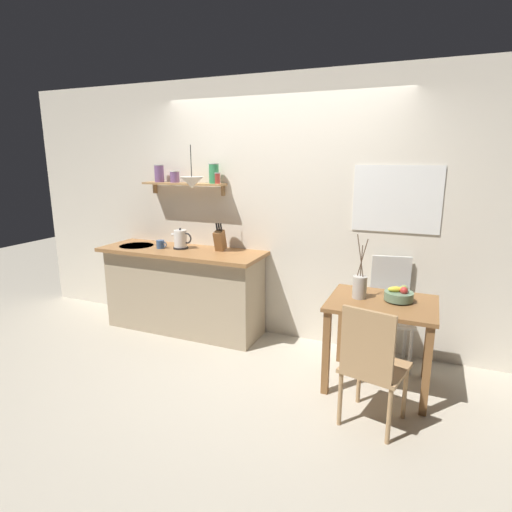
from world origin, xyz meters
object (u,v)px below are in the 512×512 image
dining_table (381,317)px  coffee_mug_by_sink (161,244)px  dining_chair_near (371,362)px  electric_kettle (181,239)px  knife_block (220,240)px  twig_vase (360,286)px  fruit_bowl (399,295)px  dining_chair_far (390,307)px  pendant_lamp (192,182)px

dining_table → coffee_mug_by_sink: coffee_mug_by_sink is taller
dining_chair_near → electric_kettle: electric_kettle is taller
dining_table → knife_block: 1.84m
dining_table → coffee_mug_by_sink: size_ratio=6.84×
electric_kettle → knife_block: size_ratio=0.82×
twig_vase → coffee_mug_by_sink: 2.22m
dining_table → dining_chair_near: size_ratio=0.92×
electric_kettle → knife_block: 0.45m
fruit_bowl → coffee_mug_by_sink: size_ratio=1.85×
fruit_bowl → knife_block: (-1.85, 0.40, 0.24)m
dining_chair_far → electric_kettle: 2.26m
dining_table → twig_vase: twig_vase is taller
twig_vase → coffee_mug_by_sink: twig_vase is taller
coffee_mug_by_sink → fruit_bowl: bearing=-5.9°
electric_kettle → pendant_lamp: pendant_lamp is taller
dining_chair_far → knife_block: bearing=-179.2°
twig_vase → knife_block: (-1.54, 0.44, 0.20)m
coffee_mug_by_sink → pendant_lamp: bearing=-11.2°
dining_chair_near → fruit_bowl: (0.11, 0.68, 0.30)m
dining_chair_far → pendant_lamp: bearing=-172.5°
electric_kettle → knife_block: knife_block is taller
dining_chair_far → coffee_mug_by_sink: bearing=-176.2°
dining_chair_near → knife_block: knife_block is taller
fruit_bowl → coffee_mug_by_sink: (-2.51, 0.26, 0.17)m
electric_kettle → fruit_bowl: bearing=-8.3°
dining_chair_near → dining_chair_far: dining_chair_far is taller
twig_vase → dining_chair_near: bearing=-72.3°
twig_vase → knife_block: size_ratio=1.79×
dining_chair_far → dining_chair_near: bearing=-90.7°
dining_chair_near → pendant_lamp: size_ratio=2.25×
dining_chair_near → dining_chair_far: size_ratio=0.92×
dining_chair_far → electric_kettle: bearing=-177.9°
dining_chair_far → coffee_mug_by_sink: 2.46m
dining_chair_far → electric_kettle: (-2.21, -0.08, 0.48)m
dining_chair_far → twig_vase: twig_vase is taller
dining_chair_far → coffee_mug_by_sink: (-2.42, -0.16, 0.43)m
dining_chair_near → fruit_bowl: size_ratio=4.01×
dining_table → electric_kettle: bearing=169.7°
dining_chair_near → electric_kettle: (-2.19, 1.02, 0.52)m
dining_table → twig_vase: size_ratio=1.58×
dining_table → pendant_lamp: size_ratio=2.08×
dining_chair_near → knife_block: size_ratio=3.07×
dining_chair_far → twig_vase: 0.59m
dining_table → dining_chair_far: (0.03, 0.48, -0.07)m
dining_table → electric_kettle: electric_kettle is taller
dining_table → coffee_mug_by_sink: (-2.39, 0.32, 0.36)m
fruit_bowl → electric_kettle: size_ratio=0.94×
coffee_mug_by_sink → knife_block: bearing=11.6°
electric_kettle → dining_chair_far: bearing=2.1°
pendant_lamp → dining_chair_far: bearing=7.5°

